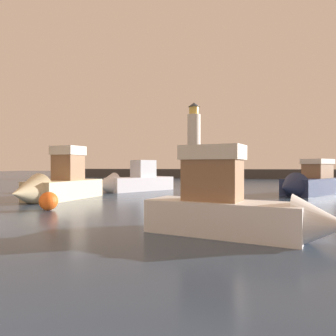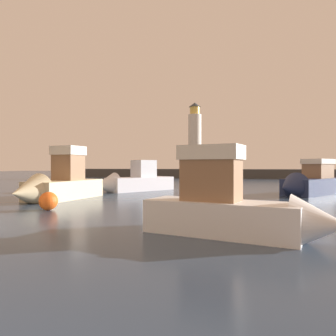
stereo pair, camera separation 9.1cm
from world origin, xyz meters
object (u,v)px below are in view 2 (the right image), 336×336
Objects in this scene: mooring_buoy at (48,201)px; motorboat_1 at (308,183)px; motorboat_2 at (132,182)px; motorboat_4 at (240,208)px; lighthouse at (195,138)px; motorboat_0 at (55,185)px.

motorboat_1 is at bearing 39.96° from mooring_buoy.
motorboat_4 is at bearing -59.51° from motorboat_2.
motorboat_2 is (-16.53, 0.29, -0.07)m from motorboat_1.
mooring_buoy is at bearing 158.15° from motorboat_4.
lighthouse is 42.51m from motorboat_1.
mooring_buoy is at bearing -140.04° from motorboat_1.
motorboat_2 is at bearing 179.00° from motorboat_1.
motorboat_0 is 9.62m from motorboat_2.
motorboat_0 reaches higher than motorboat_4.
motorboat_1 is (16.01, -38.62, -7.72)m from lighthouse.
motorboat_4 reaches higher than mooring_buoy.
lighthouse reaches higher than motorboat_4.
motorboat_1 is at bearing 72.68° from motorboat_4.
mooring_buoy is (-0.49, -52.45, -8.22)m from lighthouse.
motorboat_2 is at bearing 73.68° from motorboat_0.
lighthouse is 48.27m from motorboat_0.
lighthouse is 1.64× the size of motorboat_1.
motorboat_0 is 0.97× the size of motorboat_1.
lighthouse is 53.09m from mooring_buoy.
motorboat_0 is (-3.22, -47.56, -7.60)m from lighthouse.
mooring_buoy is (2.74, -4.89, -0.62)m from motorboat_0.
motorboat_0 is 8.10× the size of mooring_buoy.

